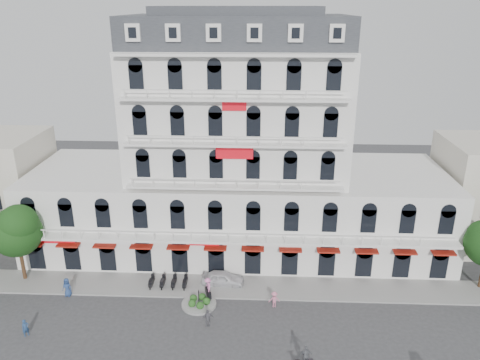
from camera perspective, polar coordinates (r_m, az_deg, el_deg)
name	(u,v)px	position (r m, az deg, el deg)	size (l,w,h in m)	color
ground	(227,351)	(39.72, -1.60, -20.16)	(120.00, 120.00, 0.00)	#38383A
sidewalk	(233,287)	(46.84, -0.81, -12.89)	(53.00, 4.00, 0.16)	gray
main_building	(238,162)	(50.62, -0.29, 2.23)	(45.00, 15.00, 25.80)	silver
traffic_island	(199,303)	(44.54, -5.03, -14.69)	(3.20, 3.20, 1.60)	gray
parked_scooter_row	(169,287)	(47.47, -8.70, -12.77)	(4.40, 1.80, 1.10)	black
tree_west_inner	(16,229)	(50.11, -25.60, -5.39)	(4.76, 4.76, 8.25)	#382314
parked_car	(223,278)	(46.98, -2.09, -11.87)	(1.68, 4.18, 1.42)	silver
rider_northeast	(306,358)	(37.74, 8.03, -20.71)	(1.70, 0.62, 2.29)	black
rider_center	(208,288)	(44.87, -3.92, -12.97)	(0.94, 1.66, 2.19)	black
pedestrian_left	(67,287)	(48.10, -20.33, -12.16)	(0.91, 0.59, 1.85)	navy
pedestrian_mid	(208,318)	(41.73, -3.93, -16.45)	(0.96, 0.40, 1.64)	slate
pedestrian_right	(274,299)	(44.00, 4.20, -14.31)	(1.01, 0.58, 1.57)	#D3708E
pedestrian_far	(25,328)	(44.44, -24.69, -16.06)	(0.56, 0.37, 1.55)	navy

